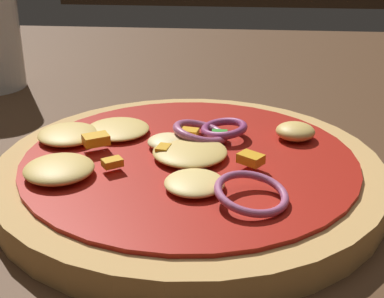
# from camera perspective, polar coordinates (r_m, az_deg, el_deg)

# --- Properties ---
(dining_table) EXTENTS (1.33, 1.09, 0.03)m
(dining_table) POSITION_cam_1_polar(r_m,az_deg,el_deg) (0.37, 5.70, -8.26)
(dining_table) COLOR #4C301C
(dining_table) RESTS_ON ground
(pizza) EXTENTS (0.26, 0.26, 0.04)m
(pizza) POSITION_cam_1_polar(r_m,az_deg,el_deg) (0.38, -0.50, -2.26)
(pizza) COLOR tan
(pizza) RESTS_ON dining_table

